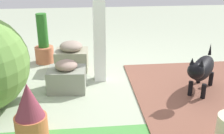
# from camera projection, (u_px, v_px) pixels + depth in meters

# --- Properties ---
(ground_plane) EXTENTS (12.00, 12.00, 0.00)m
(ground_plane) POSITION_uv_depth(u_px,v_px,m) (117.00, 84.00, 3.76)
(ground_plane) COLOR #A6B196
(brick_path) EXTENTS (1.80, 2.40, 0.02)m
(brick_path) POSITION_uv_depth(u_px,v_px,m) (213.00, 99.00, 3.33)
(brick_path) COLOR brown
(brick_path) RESTS_ON ground
(stone_planter_nearest) EXTENTS (0.50, 0.40, 0.44)m
(stone_planter_nearest) POSITION_uv_depth(u_px,v_px,m) (72.00, 57.00, 4.15)
(stone_planter_nearest) COLOR gray
(stone_planter_nearest) RESTS_ON ground
(stone_planter_near) EXTENTS (0.49, 0.39, 0.40)m
(stone_planter_near) POSITION_uv_depth(u_px,v_px,m) (67.00, 77.00, 3.52)
(stone_planter_near) COLOR gray
(stone_planter_near) RESTS_ON ground
(terracotta_pot_tall) EXTENTS (0.29, 0.29, 0.79)m
(terracotta_pot_tall) POSITION_uv_depth(u_px,v_px,m) (44.00, 46.00, 4.41)
(terracotta_pot_tall) COLOR #C36B4A
(terracotta_pot_tall) RESTS_ON ground
(terracotta_pot_spiky) EXTENTS (0.30, 0.30, 0.58)m
(terracotta_pot_spiky) POSITION_uv_depth(u_px,v_px,m) (30.00, 114.00, 2.52)
(terracotta_pot_spiky) COLOR #C86A3D
(terracotta_pot_spiky) RESTS_ON ground
(dog) EXTENTS (0.61, 0.75, 0.57)m
(dog) POSITION_uv_depth(u_px,v_px,m) (202.00, 69.00, 3.38)
(dog) COLOR black
(dog) RESTS_ON ground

